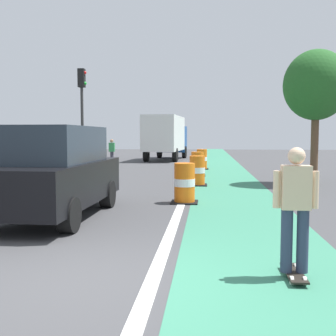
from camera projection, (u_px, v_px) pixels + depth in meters
ground_plane at (82, 280)px, 5.31m from camera, size 100.00×100.00×0.00m
bike_lane_strip at (227, 181)px, 16.99m from camera, size 2.50×80.00×0.01m
lane_divider_stripe at (190, 180)px, 17.13m from camera, size 0.20×80.00×0.01m
skateboarder_on_lane at (295, 208)px, 5.32m from camera, size 0.57×0.80×1.69m
parked_suv_nearest at (55, 171)px, 9.31m from camera, size 1.98×4.63×2.04m
traffic_barrel_front at (185, 184)px, 11.35m from camera, size 0.73×0.73×1.09m
traffic_barrel_mid at (197, 171)px, 15.33m from camera, size 0.73×0.73×1.09m
traffic_barrel_back at (197, 164)px, 19.00m from camera, size 0.73×0.73×1.09m
traffic_barrel_far at (202, 159)px, 22.71m from camera, size 0.73×0.73×1.09m
delivery_truck_down_block at (166, 135)px, 31.25m from camera, size 2.82×7.74×3.23m
traffic_light_corner at (82, 102)px, 20.58m from camera, size 0.41×0.32×5.10m
pedestrian_crossing at (112, 152)px, 25.17m from camera, size 0.34×0.20×1.61m
street_tree_sidewalk at (316, 86)px, 15.45m from camera, size 2.40×2.40×5.00m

